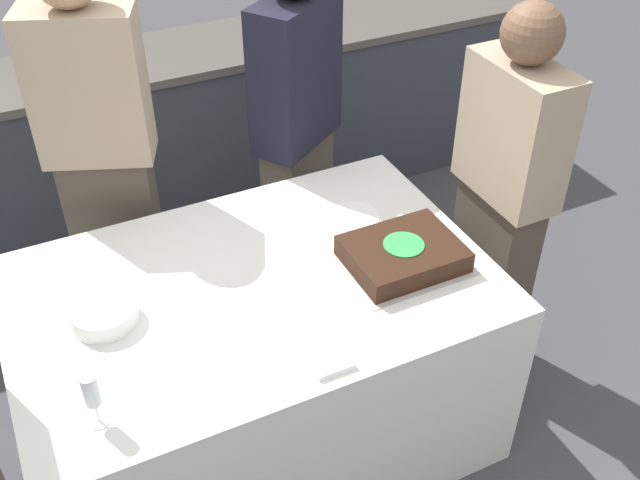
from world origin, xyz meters
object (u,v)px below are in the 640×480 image
wine_glass (91,392)px  cake (403,254)px  person_standing_back (103,161)px  person_seated_right (502,198)px  person_cutting_cake (297,129)px  plate_stack (104,314)px

wine_glass → cake: bearing=11.6°
person_standing_back → person_seated_right: bearing=172.1°
person_cutting_cake → person_seated_right: person_cutting_cake is taller
plate_stack → wine_glass: size_ratio=1.19×
plate_stack → person_cutting_cake: bearing=35.8°
wine_glass → person_standing_back: (0.29, 1.10, 0.02)m
person_seated_right → person_cutting_cake: bearing=-145.7°
cake → person_standing_back: person_standing_back is taller
cake → wine_glass: size_ratio=2.33×
plate_stack → wine_glass: wine_glass is taller
plate_stack → person_standing_back: (0.18, 0.72, 0.11)m
plate_stack → person_standing_back: person_standing_back is taller
plate_stack → person_cutting_cake: person_cutting_cake is taller
plate_stack → person_standing_back: 0.75m
cake → person_standing_back: 1.20m
cake → person_cutting_cake: size_ratio=0.26×
person_cutting_cake → person_standing_back: bearing=-34.2°
cake → person_seated_right: size_ratio=0.27×
cake → wine_glass: 1.13m
plate_stack → person_cutting_cake: 1.23m
cake → person_seated_right: bearing=13.9°
wine_glass → person_cutting_cake: 1.56m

